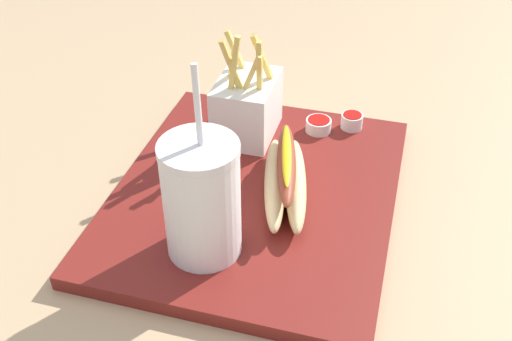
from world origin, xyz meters
name	(u,v)px	position (x,y,z in m)	size (l,w,h in m)	color
ground_plane	(256,206)	(0.00, 0.00, -0.01)	(2.40, 2.40, 0.02)	tan
food_tray	(256,195)	(0.00, 0.00, 0.01)	(0.43, 0.36, 0.02)	maroon
soda_cup	(202,199)	(-0.12, 0.03, 0.09)	(0.09, 0.09, 0.23)	white
fries_basket	(247,106)	(0.12, 0.05, 0.07)	(0.11, 0.08, 0.17)	white
hot_dog_1	(285,178)	(0.00, -0.04, 0.05)	(0.19, 0.10, 0.07)	#E5C689
ketchup_cup_1	(319,125)	(0.16, -0.05, 0.03)	(0.04, 0.04, 0.02)	white
ketchup_cup_2	(352,120)	(0.18, -0.10, 0.03)	(0.03, 0.03, 0.02)	white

